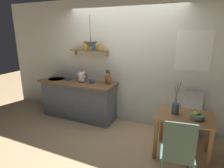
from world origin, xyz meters
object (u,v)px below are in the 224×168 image
Objects in this scene: knife_block at (108,78)px; electric_kettle at (82,77)px; dining_table at (184,123)px; fruit_bowl at (197,116)px; coffee_mug_spare at (92,81)px; twig_vase at (175,108)px; coffee_mug_by_sink at (67,78)px; dining_chair_far at (190,113)px; pendant_lamp at (91,45)px; dining_chair_near at (178,151)px.

electric_kettle is at bearing -173.46° from knife_block.
dining_table is 4.26× the size of fruit_bowl.
knife_block is 0.38m from coffee_mug_spare.
fruit_bowl is 0.37× the size of twig_vase.
twig_vase is at bearing -15.40° from coffee_mug_spare.
twig_vase is 1.61m from knife_block.
twig_vase is at bearing -21.99° from knife_block.
dining_table is at bearing 157.55° from fruit_bowl.
knife_block is 2.46× the size of coffee_mug_by_sink.
dining_chair_far is 0.75m from fruit_bowl.
coffee_mug_spare is at bearing 119.37° from pendant_lamp.
pendant_lamp is at bearing -16.24° from electric_kettle.
pendant_lamp reaches higher than dining_table.
fruit_bowl is 0.64× the size of knife_block.
dining_chair_far is at bearing 2.59° from electric_kettle.
dining_chair_far is 7.14× the size of coffee_mug_by_sink.
dining_table is 1.35× the size of pendant_lamp.
knife_block is (0.63, 0.07, 0.01)m from electric_kettle.
pendant_lamp is (-0.32, -0.16, 0.72)m from knife_block.
knife_block is (-1.71, -0.03, 0.50)m from dining_chair_far.
knife_block is 0.81m from pendant_lamp.
coffee_mug_spare is at bearing -176.52° from dining_chair_far.
dining_chair_far is at bearing 5.52° from pendant_lamp.
dining_chair_far is 2.75m from coffee_mug_by_sink.
fruit_bowl is 1.58× the size of coffee_mug_by_sink.
dining_chair_far is at bearing 2.85° from coffee_mug_by_sink.
twig_vase reaches higher than electric_kettle.
electric_kettle is 0.40× the size of pendant_lamp.
dining_chair_near is 2.38m from coffee_mug_spare.
twig_vase is at bearing -14.02° from electric_kettle.
twig_vase is at bearing -109.65° from dining_chair_far.
fruit_bowl is 2.25m from coffee_mug_spare.
electric_kettle is 2.01× the size of coffee_mug_by_sink.
electric_kettle is (-2.11, 0.53, 0.19)m from twig_vase.
knife_block is at bearing 6.54° from electric_kettle.
coffee_mug_by_sink is (-2.72, -0.14, 0.42)m from dining_chair_far.
dining_table is 6.73× the size of coffee_mug_by_sink.
dining_chair_far is at bearing 70.35° from twig_vase.
coffee_mug_spare is (-1.98, 1.26, 0.39)m from dining_chair_near.
dining_chair_near reaches higher than dining_table.
fruit_bowl is at bearing -14.86° from coffee_mug_spare.
electric_kettle reaches higher than dining_chair_far.
dining_table is 0.28m from twig_vase.
dining_chair_near is at bearing -39.82° from knife_block.
dining_table is 2.72m from coffee_mug_by_sink.
electric_kettle is (-2.44, 0.59, 0.23)m from fruit_bowl.
fruit_bowl is 0.79× the size of electric_kettle.
dining_chair_far is at bearing 1.13° from knife_block.
coffee_mug_by_sink reaches higher than coffee_mug_spare.
dining_chair_far reaches higher than dining_table.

